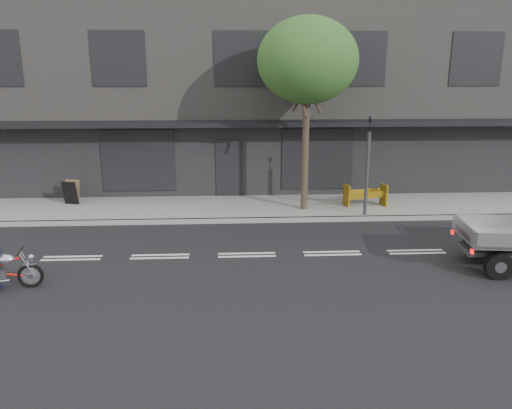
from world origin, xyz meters
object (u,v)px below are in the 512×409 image
(motorcycle, at_px, (1,270))
(sandwich_board, at_px, (70,193))
(construction_barrier, at_px, (367,196))
(street_tree, at_px, (308,61))
(traffic_light_pole, at_px, (367,172))

(motorcycle, distance_m, sandwich_board, 7.18)
(motorcycle, xyz_separation_m, construction_barrier, (10.29, 6.24, 0.08))
(motorcycle, height_order, construction_barrier, construction_barrier)
(motorcycle, xyz_separation_m, sandwich_board, (-0.59, 7.16, 0.11))
(street_tree, height_order, motorcycle, street_tree)
(traffic_light_pole, relative_size, motorcycle, 1.92)
(traffic_light_pole, height_order, construction_barrier, traffic_light_pole)
(construction_barrier, distance_m, sandwich_board, 10.92)
(traffic_light_pole, bearing_deg, street_tree, 156.97)
(motorcycle, distance_m, construction_barrier, 12.03)
(sandwich_board, bearing_deg, motorcycle, -71.34)
(street_tree, distance_m, sandwich_board, 9.82)
(sandwich_board, bearing_deg, traffic_light_pole, 3.94)
(traffic_light_pole, bearing_deg, construction_barrier, 71.96)
(traffic_light_pole, xyz_separation_m, construction_barrier, (0.31, 0.94, -1.09))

